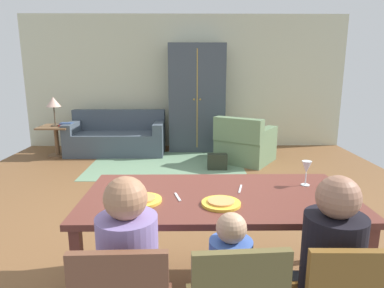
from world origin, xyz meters
name	(u,v)px	position (x,y,z in m)	size (l,w,h in m)	color
ground_plane	(183,201)	(0.00, 0.49, -0.01)	(6.63, 6.18, 0.02)	brown
back_wall	(185,82)	(0.00, 3.63, 1.35)	(6.63, 0.10, 2.70)	beige
dining_table	(218,204)	(0.28, -1.29, 0.69)	(1.84, 0.91, 0.76)	brown
plate_near_man	(143,200)	(-0.23, -1.41, 0.77)	(0.25, 0.25, 0.02)	yellow
pizza_near_man	(143,198)	(-0.23, -1.41, 0.78)	(0.17, 0.17, 0.01)	#DB9449
plate_near_child	(221,203)	(0.28, -1.47, 0.77)	(0.25, 0.25, 0.02)	yellow
pizza_near_child	(221,201)	(0.28, -1.47, 0.78)	(0.17, 0.17, 0.01)	#E79752
wine_glass	(306,168)	(0.94, -1.11, 0.89)	(0.07, 0.07, 0.19)	silver
fork	(178,197)	(0.00, -1.34, 0.76)	(0.02, 0.15, 0.01)	silver
knife	(240,189)	(0.45, -1.19, 0.76)	(0.01, 0.17, 0.01)	silver
person_man	(131,285)	(-0.23, -1.93, 0.51)	(0.30, 0.40, 1.11)	#3A4258
person_woman	(326,284)	(0.79, -1.93, 0.51)	(0.30, 0.40, 1.11)	#34434B
area_rug	(166,164)	(-0.30, 2.11, 0.00)	(2.60, 1.80, 0.01)	slate
couch	(117,138)	(-1.32, 2.97, 0.30)	(1.84, 0.86, 0.82)	#404B57
armchair	(245,144)	(1.07, 2.26, 0.32)	(1.18, 1.19, 0.82)	#5F7A55
armoire	(197,98)	(0.25, 3.24, 1.05)	(1.10, 0.59, 2.10)	#39414A
side_table	(56,137)	(-2.40, 2.71, 0.38)	(0.56, 0.56, 0.58)	brown
table_lamp	(53,103)	(-2.40, 2.71, 1.01)	(0.26, 0.26, 0.54)	#4B3E2E
book_lower	(66,125)	(-2.21, 2.69, 0.59)	(0.22, 0.16, 0.03)	maroon
book_upper	(66,123)	(-2.21, 2.74, 0.62)	(0.22, 0.16, 0.03)	#324873
handbag	(217,162)	(0.55, 1.81, 0.13)	(0.32, 0.16, 0.26)	#252A1F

